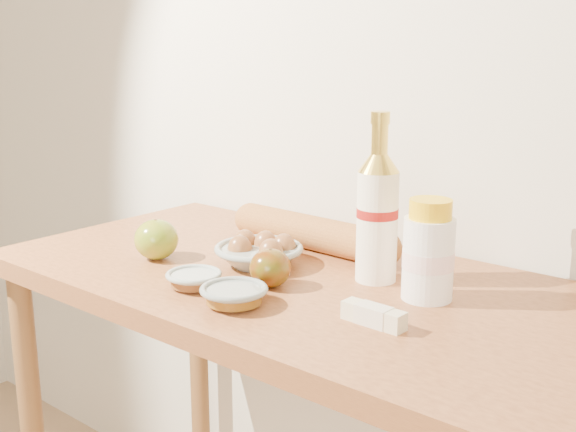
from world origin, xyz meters
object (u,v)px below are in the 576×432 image
at_px(cream_bottle, 428,253).
at_px(egg_bowl, 260,252).
at_px(table, 298,338).
at_px(baguette, 312,233).
at_px(bourbon_bottle, 377,214).

distance_m(cream_bottle, egg_bowl, 0.35).
relative_size(table, egg_bowl, 5.53).
xyz_separation_m(cream_bottle, egg_bowl, (-0.34, -0.04, -0.05)).
distance_m(table, baguette, 0.24).
xyz_separation_m(table, baguette, (-0.09, 0.15, 0.16)).
bearing_deg(cream_bottle, bourbon_bottle, 176.86).
relative_size(bourbon_bottle, cream_bottle, 1.78).
height_order(table, egg_bowl, egg_bowl).
height_order(bourbon_bottle, cream_bottle, bourbon_bottle).
bearing_deg(egg_bowl, baguette, 84.70).
height_order(table, cream_bottle, cream_bottle).
distance_m(cream_bottle, baguette, 0.35).
bearing_deg(baguette, bourbon_bottle, -19.77).
bearing_deg(egg_bowl, bourbon_bottle, 16.43).
height_order(cream_bottle, baguette, cream_bottle).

